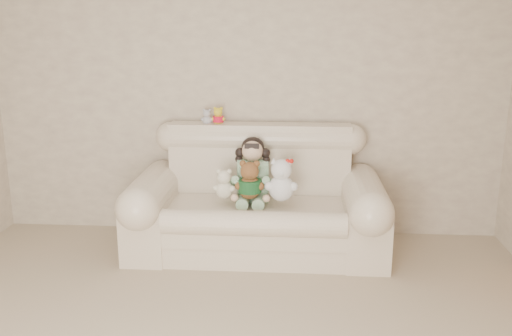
# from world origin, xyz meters

# --- Properties ---
(wall_back) EXTENTS (4.50, 0.00, 4.50)m
(wall_back) POSITION_xyz_m (0.00, 2.50, 1.30)
(wall_back) COLOR beige
(wall_back) RESTS_ON ground
(sofa) EXTENTS (2.10, 0.95, 1.03)m
(sofa) POSITION_xyz_m (0.13, 2.00, 0.52)
(sofa) COLOR #FFE6CD
(sofa) RESTS_ON floor
(seated_child) EXTENTS (0.38, 0.44, 0.55)m
(seated_child) POSITION_xyz_m (0.09, 2.08, 0.69)
(seated_child) COLOR #2F7D37
(seated_child) RESTS_ON sofa
(brown_teddy) EXTENTS (0.28, 0.25, 0.37)m
(brown_teddy) POSITION_xyz_m (0.08, 1.88, 0.68)
(brown_teddy) COLOR brown
(brown_teddy) RESTS_ON sofa
(white_cat) EXTENTS (0.28, 0.23, 0.41)m
(white_cat) POSITION_xyz_m (0.33, 1.85, 0.71)
(white_cat) COLOR white
(white_cat) RESTS_ON sofa
(cream_teddy) EXTENTS (0.22, 0.19, 0.28)m
(cream_teddy) POSITION_xyz_m (-0.13, 1.88, 0.64)
(cream_teddy) COLOR white
(cream_teddy) RESTS_ON sofa
(yellow_mini_bear) EXTENTS (0.13, 0.10, 0.19)m
(yellow_mini_bear) POSITION_xyz_m (-0.23, 2.36, 1.10)
(yellow_mini_bear) COLOR yellow
(yellow_mini_bear) RESTS_ON sofa
(grey_mini_plush) EXTENTS (0.11, 0.09, 0.17)m
(grey_mini_plush) POSITION_xyz_m (-0.33, 2.35, 1.09)
(grey_mini_plush) COLOR #B5B6BC
(grey_mini_plush) RESTS_ON sofa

